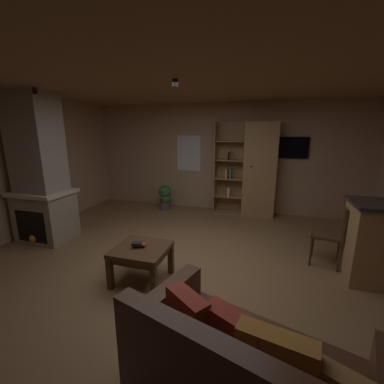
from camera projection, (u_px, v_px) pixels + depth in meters
The scene contains 16 objects.
floor at pixel (184, 270), 3.68m from camera, with size 6.53×5.98×0.02m, color olive.
wall_back at pixel (223, 158), 6.18m from camera, with size 6.65×0.06×2.57m, color tan.
ceiling at pixel (183, 77), 3.06m from camera, with size 6.53×5.98×0.02m, color #8E6B47.
window_pane_back at pixel (189, 153), 6.36m from camera, with size 0.60×0.01×0.87m, color white.
stone_fireplace at pixel (40, 177), 4.42m from camera, with size 0.95×0.75×2.57m.
bookshelf_cabinet at pixel (256, 171), 5.76m from camera, with size 1.38×0.41×2.13m.
leather_couch at pixel (247, 377), 1.74m from camera, with size 1.86×1.36×0.84m.
coffee_table at pixel (141, 254), 3.32m from camera, with size 0.68×0.64×0.47m.
table_book_0 at pixel (138, 245), 3.34m from camera, with size 0.12×0.08×0.03m, color #B22D2D.
table_book_1 at pixel (140, 244), 3.30m from camera, with size 0.13×0.08×0.02m, color #B22D2D.
table_book_2 at pixel (137, 243), 3.28m from camera, with size 0.13×0.09×0.02m, color black.
dining_chair at pixel (334, 231), 3.68m from camera, with size 0.50×0.50×0.92m.
potted_floor_plant at pixel (165, 197), 6.35m from camera, with size 0.31×0.32×0.62m.
wall_mounted_tv at pixel (289, 148), 5.65m from camera, with size 0.84×0.06×0.47m.
track_light_spot_0 at pixel (35, 91), 3.66m from camera, with size 0.07×0.07×0.09m, color black.
track_light_spot_1 at pixel (175, 83), 3.03m from camera, with size 0.07×0.07×0.09m, color black.
Camera 1 is at (1.05, -3.14, 1.95)m, focal length 23.85 mm.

